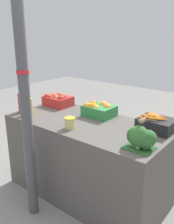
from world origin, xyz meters
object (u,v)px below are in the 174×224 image
sparrow_bird (142,121)px  apple_crate (58,100)px  juice_bottle_ruby (22,101)px  support_pole (24,83)px  juice_bottle_golden (29,105)px  pickle_jar (70,123)px  carrot_crate (156,124)px  broccoli_pile (141,138)px  orange_crate (98,109)px

sparrow_bird → apple_crate: bearing=-111.3°
sparrow_bird → juice_bottle_ruby: bearing=-93.2°
support_pole → sparrow_bird: size_ratio=18.47×
support_pole → juice_bottle_golden: bearing=139.4°
juice_bottle_golden → pickle_jar: 0.61m
carrot_crate → juice_bottle_ruby: (-1.36, -0.42, 0.06)m
pickle_jar → juice_bottle_ruby: bearing=178.1°
carrot_crate → juice_bottle_ruby: bearing=-162.7°
broccoli_pile → pickle_jar: 0.69m
support_pole → pickle_jar: support_pole is taller
juice_bottle_ruby → sparrow_bird: size_ratio=2.20×
support_pole → pickle_jar: (0.20, 0.32, -0.39)m
juice_bottle_golden → broccoli_pile: bearing=0.5°
broccoli_pile → apple_crate: bearing=162.5°
pickle_jar → broccoli_pile: bearing=2.8°
sparrow_bird → support_pole: bearing=-71.4°
orange_crate → broccoli_pile: bearing=-30.3°
carrot_crate → sparrow_bird: 0.44m
carrot_crate → juice_bottle_ruby: size_ratio=1.03×
broccoli_pile → pickle_jar: broccoli_pile is taller
broccoli_pile → juice_bottle_ruby: juice_bottle_ruby is taller
apple_crate → sparrow_bird: size_ratio=2.26×
juice_bottle_golden → sparrow_bird: juice_bottle_golden is taller
orange_crate → broccoli_pile: 0.81m
carrot_crate → juice_bottle_golden: juice_bottle_golden is taller
support_pole → juice_bottle_ruby: 0.71m
juice_bottle_golden → sparrow_bird: 1.29m
juice_bottle_ruby → sparrow_bird: (1.41, 0.02, 0.09)m
apple_crate → carrot_crate: (1.23, 0.00, -0.00)m
orange_crate → broccoli_pile: size_ratio=1.36×
orange_crate → sparrow_bird: (0.69, -0.40, 0.15)m
juice_bottle_ruby → pickle_jar: 0.73m
juice_bottle_ruby → juice_bottle_golden: (0.12, 0.00, -0.02)m
apple_crate → orange_crate: 0.59m
support_pole → sparrow_bird: bearing=22.6°
juice_bottle_ruby → juice_bottle_golden: bearing=0.0°
juice_bottle_golden → orange_crate: bearing=34.9°
support_pole → orange_crate: bearing=75.9°
juice_bottle_ruby → carrot_crate: bearing=17.3°
juice_bottle_golden → support_pole: bearing=-40.6°
orange_crate → carrot_crate: (0.64, 0.01, -0.01)m
broccoli_pile → juice_bottle_ruby: size_ratio=0.76×
support_pole → sparrow_bird: 0.98m
juice_bottle_golden → sparrow_bird: (1.29, 0.02, 0.11)m
broccoli_pile → juice_bottle_golden: (-1.30, -0.01, 0.02)m
carrot_crate → pickle_jar: (-0.63, -0.45, -0.01)m
support_pole → apple_crate: (-0.40, 0.77, -0.38)m
carrot_crate → support_pole: bearing=-137.1°
support_pole → apple_crate: 0.94m
juice_bottle_ruby → juice_bottle_golden: 0.12m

